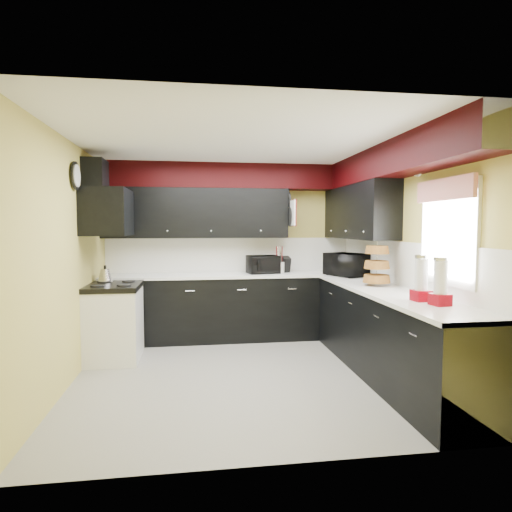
{
  "coord_description": "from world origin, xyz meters",
  "views": [
    {
      "loc": [
        -0.53,
        -4.54,
        1.62
      ],
      "look_at": [
        0.22,
        0.68,
        1.25
      ],
      "focal_mm": 30.0,
      "sensor_mm": 36.0,
      "label": 1
    }
  ],
  "objects_px": {
    "toaster_oven": "(263,264)",
    "utensil_crock": "(279,268)",
    "microwave": "(347,265)",
    "knife_block": "(286,265)",
    "kettle": "(105,275)"
  },
  "relations": [
    {
      "from": "toaster_oven",
      "to": "kettle",
      "type": "bearing_deg",
      "value": -174.96
    },
    {
      "from": "toaster_oven",
      "to": "microwave",
      "type": "distance_m",
      "value": 1.17
    },
    {
      "from": "utensil_crock",
      "to": "toaster_oven",
      "type": "bearing_deg",
      "value": -179.88
    },
    {
      "from": "knife_block",
      "to": "kettle",
      "type": "xyz_separation_m",
      "value": [
        -2.44,
        -0.6,
        -0.05
      ]
    },
    {
      "from": "utensil_crock",
      "to": "knife_block",
      "type": "xyz_separation_m",
      "value": [
        0.11,
        0.08,
        0.03
      ]
    },
    {
      "from": "microwave",
      "to": "knife_block",
      "type": "relative_size",
      "value": 2.46
    },
    {
      "from": "microwave",
      "to": "kettle",
      "type": "relative_size",
      "value": 3.07
    },
    {
      "from": "knife_block",
      "to": "toaster_oven",
      "type": "bearing_deg",
      "value": -173.85
    },
    {
      "from": "toaster_oven",
      "to": "utensil_crock",
      "type": "height_order",
      "value": "toaster_oven"
    },
    {
      "from": "utensil_crock",
      "to": "kettle",
      "type": "height_order",
      "value": "utensil_crock"
    },
    {
      "from": "utensil_crock",
      "to": "kettle",
      "type": "relative_size",
      "value": 0.87
    },
    {
      "from": "kettle",
      "to": "toaster_oven",
      "type": "bearing_deg",
      "value": 13.79
    },
    {
      "from": "microwave",
      "to": "utensil_crock",
      "type": "height_order",
      "value": "microwave"
    },
    {
      "from": "toaster_oven",
      "to": "microwave",
      "type": "bearing_deg",
      "value": -32.75
    },
    {
      "from": "toaster_oven",
      "to": "knife_block",
      "type": "distance_m",
      "value": 0.36
    }
  ]
}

